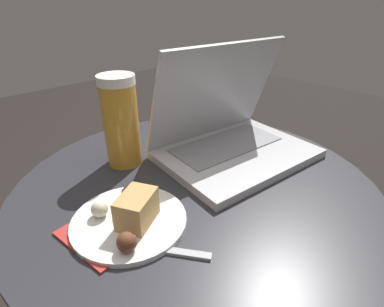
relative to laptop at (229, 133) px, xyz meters
The scene contains 6 objects.
table 0.26m from the laptop, 166.12° to the right, with size 0.71×0.71×0.57m.
napkin 0.32m from the laptop, behind, with size 0.19×0.15×0.00m.
laptop is the anchor object (origin of this frame).
beer_glass 0.24m from the laptop, 146.64° to the left, with size 0.08×0.08×0.19m.
snack_plate 0.31m from the laptop, behind, with size 0.19×0.19×0.06m.
fork 0.35m from the laptop, 163.17° to the right, with size 0.13×0.17×0.00m.
Camera 1 is at (-0.35, -0.36, 0.91)m, focal length 28.00 mm.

